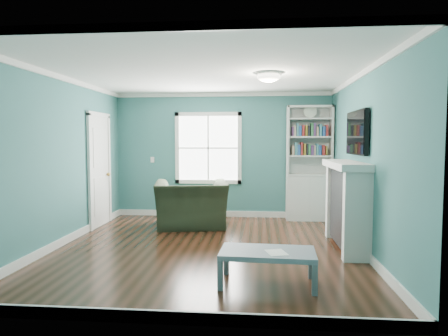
{
  "coord_description": "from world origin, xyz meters",
  "views": [
    {
      "loc": [
        0.77,
        -5.84,
        1.62
      ],
      "look_at": [
        0.22,
        0.4,
        1.18
      ],
      "focal_mm": 32.0,
      "sensor_mm": 36.0,
      "label": 1
    }
  ],
  "objects": [
    {
      "name": "door",
      "position": [
        -2.22,
        1.4,
        1.07
      ],
      "size": [
        0.12,
        0.98,
        2.17
      ],
      "color": "silver",
      "rests_on": "ground"
    },
    {
      "name": "paper_sheet",
      "position": [
        0.96,
        -1.5,
        0.39
      ],
      "size": [
        0.27,
        0.3,
        0.0
      ],
      "primitive_type": "cube",
      "rotation": [
        0.0,
        0.0,
        0.29
      ],
      "color": "white",
      "rests_on": "coffee_table"
    },
    {
      "name": "coffee_table",
      "position": [
        0.87,
        -1.42,
        0.33
      ],
      "size": [
        1.08,
        0.63,
        0.38
      ],
      "rotation": [
        0.0,
        0.0,
        -0.05
      ],
      "color": "#4F585F",
      "rests_on": "ground"
    },
    {
      "name": "light_switch",
      "position": [
        -1.5,
        2.48,
        1.2
      ],
      "size": [
        0.08,
        0.01,
        0.12
      ],
      "primitive_type": "cube",
      "color": "white",
      "rests_on": "room_walls"
    },
    {
      "name": "bookshelf",
      "position": [
        1.77,
        2.3,
        0.92
      ],
      "size": [
        0.9,
        0.35,
        2.31
      ],
      "color": "silver",
      "rests_on": "ground"
    },
    {
      "name": "fireplace",
      "position": [
        2.08,
        0.2,
        0.64
      ],
      "size": [
        0.44,
        1.58,
        1.3
      ],
      "color": "black",
      "rests_on": "ground"
    },
    {
      "name": "room_walls",
      "position": [
        0.0,
        0.0,
        1.58
      ],
      "size": [
        5.0,
        5.0,
        5.0
      ],
      "color": "#3D7879",
      "rests_on": "ground"
    },
    {
      "name": "floor",
      "position": [
        0.0,
        0.0,
        0.0
      ],
      "size": [
        5.0,
        5.0,
        0.0
      ],
      "primitive_type": "plane",
      "color": "black",
      "rests_on": "ground"
    },
    {
      "name": "recliner",
      "position": [
        -0.48,
        1.43,
        0.57
      ],
      "size": [
        1.44,
        1.07,
        1.14
      ],
      "primitive_type": "imported",
      "rotation": [
        0.0,
        0.0,
        -2.96
      ],
      "color": "black",
      "rests_on": "ground"
    },
    {
      "name": "ceiling_fixture",
      "position": [
        0.9,
        0.1,
        2.55
      ],
      "size": [
        0.38,
        0.38,
        0.15
      ],
      "color": "white",
      "rests_on": "room_walls"
    },
    {
      "name": "window",
      "position": [
        -0.3,
        2.49,
        1.45
      ],
      "size": [
        1.4,
        0.06,
        1.5
      ],
      "color": "white",
      "rests_on": "room_walls"
    },
    {
      "name": "tv",
      "position": [
        2.2,
        0.2,
        1.72
      ],
      "size": [
        0.06,
        1.1,
        0.65
      ],
      "primitive_type": "cube",
      "color": "black",
      "rests_on": "fireplace"
    },
    {
      "name": "trim",
      "position": [
        0.0,
        0.0,
        1.24
      ],
      "size": [
        4.5,
        5.0,
        2.6
      ],
      "color": "white",
      "rests_on": "ground"
    }
  ]
}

